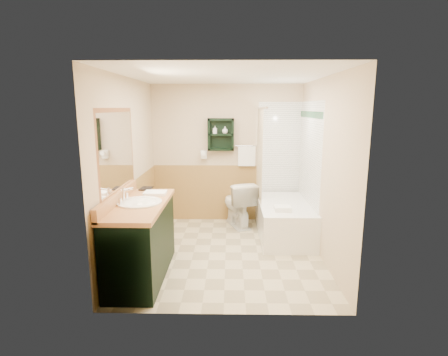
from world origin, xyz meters
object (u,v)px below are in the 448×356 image
(wall_shelf, at_px, (221,135))
(soap_bottle_b, at_px, (225,131))
(hair_dryer, at_px, (204,155))
(vanity, at_px, (141,240))
(soap_bottle_a, at_px, (215,132))
(vanity_book, at_px, (140,182))
(bathtub, at_px, (285,220))
(toilet, at_px, (238,204))

(wall_shelf, distance_m, soap_bottle_b, 0.10)
(hair_dryer, height_order, vanity, hair_dryer)
(hair_dryer, xyz_separation_m, soap_bottle_a, (0.20, -0.03, 0.40))
(hair_dryer, height_order, vanity_book, hair_dryer)
(hair_dryer, relative_size, soap_bottle_b, 1.91)
(bathtub, relative_size, toilet, 1.91)
(toilet, height_order, vanity_book, vanity_book)
(wall_shelf, relative_size, soap_bottle_a, 4.06)
(wall_shelf, height_order, soap_bottle_a, wall_shelf)
(wall_shelf, distance_m, vanity_book, 1.84)
(bathtub, distance_m, soap_bottle_b, 1.80)
(vanity, distance_m, soap_bottle_a, 2.52)
(vanity, height_order, bathtub, vanity)
(vanity_book, bearing_deg, toilet, 44.29)
(hair_dryer, xyz_separation_m, soap_bottle_b, (0.37, -0.03, 0.41))
(soap_bottle_b, bearing_deg, hair_dryer, 175.39)
(wall_shelf, distance_m, toilet, 1.23)
(toilet, xyz_separation_m, soap_bottle_b, (-0.22, 0.23, 1.23))
(bathtub, xyz_separation_m, toilet, (-0.73, 0.50, 0.12))
(soap_bottle_a, distance_m, soap_bottle_b, 0.17)
(wall_shelf, xyz_separation_m, vanity, (-0.89, -2.11, -1.09))
(hair_dryer, bearing_deg, soap_bottle_b, -4.61)
(bathtub, bearing_deg, wall_shelf, 144.16)
(wall_shelf, height_order, toilet, wall_shelf)
(soap_bottle_a, bearing_deg, soap_bottle_b, 0.00)
(hair_dryer, bearing_deg, vanity, -105.60)
(toilet, bearing_deg, soap_bottle_b, -66.10)
(toilet, xyz_separation_m, vanity_book, (-1.36, -1.17, 0.63))
(soap_bottle_b, bearing_deg, wall_shelf, 176.04)
(bathtub, height_order, soap_bottle_a, soap_bottle_a)
(hair_dryer, xyz_separation_m, toilet, (0.60, -0.26, -0.82))
(bathtub, relative_size, soap_bottle_b, 11.96)
(soap_bottle_a, bearing_deg, hair_dryer, 171.52)
(wall_shelf, relative_size, vanity, 0.38)
(vanity, xyz_separation_m, vanity_book, (-0.17, 0.70, 0.56))
(hair_dryer, relative_size, vanity, 0.17)
(vanity, xyz_separation_m, toilet, (1.19, 1.87, -0.07))
(hair_dryer, relative_size, soap_bottle_a, 1.77)
(soap_bottle_a, xyz_separation_m, soap_bottle_b, (0.17, 0.00, 0.02))
(toilet, height_order, soap_bottle_b, soap_bottle_b)
(vanity, bearing_deg, bathtub, 35.43)
(bathtub, height_order, vanity_book, vanity_book)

